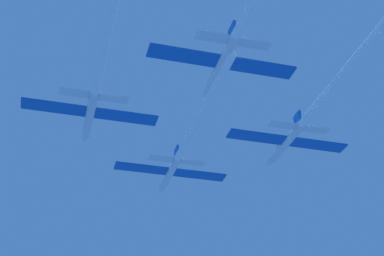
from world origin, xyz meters
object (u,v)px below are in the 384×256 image
jet_left_wing (98,77)px  jet_right_wing (322,100)px  jet_lead (183,148)px  jet_slot (244,19)px

jet_left_wing → jet_right_wing: 24.84m
jet_lead → jet_slot: size_ratio=1.03×
jet_lead → jet_slot: 24.93m
jet_slot → jet_left_wing: bearing=135.3°
jet_lead → jet_right_wing: 19.24m
jet_left_wing → jet_slot: 17.07m
jet_right_wing → jet_slot: jet_slot is taller
jet_right_wing → jet_slot: size_ratio=1.20×
jet_right_wing → jet_slot: bearing=-141.3°
jet_right_wing → jet_slot: (-12.64, -10.11, 0.52)m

